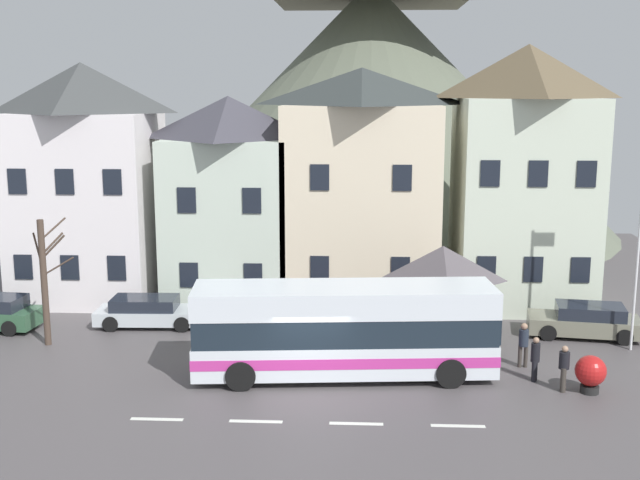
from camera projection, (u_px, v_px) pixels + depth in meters
ground_plane at (310, 397)px, 25.49m from camera, size 40.00×60.00×0.07m
townhouse_00 at (87, 183)px, 36.47m from camera, size 6.24×5.39×10.93m
townhouse_01 at (230, 200)px, 36.29m from camera, size 5.60×5.45×9.44m
townhouse_02 at (361, 185)px, 36.51m from camera, size 6.92×6.79×10.70m
townhouse_03 at (523, 177)px, 35.67m from camera, size 5.91×6.05×11.69m
hilltop_castle at (372, 96)px, 53.97m from camera, size 33.66×33.66×23.98m
transit_bus at (344, 331)px, 26.97m from camera, size 10.45×3.41×3.20m
bus_shelter at (443, 264)px, 30.68m from camera, size 3.60×3.60×3.78m
parked_car_00 at (585, 321)px, 31.48m from camera, size 4.52×2.36×1.31m
parked_car_01 at (149, 312)px, 32.91m from camera, size 4.49×1.97×1.23m
pedestrian_00 at (535, 358)px, 26.69m from camera, size 0.30×0.35×1.54m
pedestrian_01 at (564, 367)px, 25.77m from camera, size 0.34×0.39×1.55m
pedestrian_02 at (491, 334)px, 29.01m from camera, size 0.30×0.28×1.58m
pedestrian_03 at (524, 342)px, 27.97m from camera, size 0.35×0.34×1.63m
public_bench at (470, 310)px, 33.60m from camera, size 1.56×0.48×0.87m
harbour_buoy at (591, 372)px, 25.65m from camera, size 1.01×1.01×1.26m
bare_tree_00 at (45, 279)px, 30.14m from camera, size 1.78×0.87×4.92m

